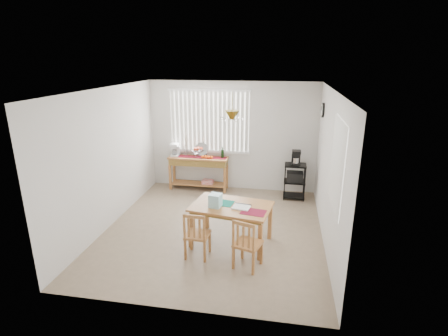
% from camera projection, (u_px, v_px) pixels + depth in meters
% --- Properties ---
extents(ground, '(4.00, 4.50, 0.01)m').
position_uv_depth(ground, '(214.00, 229.00, 6.62)').
color(ground, gray).
extents(room_shell, '(4.20, 4.70, 2.70)m').
position_uv_depth(room_shell, '(213.00, 142.00, 6.12)').
color(room_shell, silver).
rests_on(room_shell, ground).
extents(sideboard, '(1.44, 0.41, 0.81)m').
position_uv_depth(sideboard, '(199.00, 165.00, 8.47)').
color(sideboard, '#AD703A').
rests_on(sideboard, ground).
extents(sideboard_items, '(1.37, 0.34, 0.62)m').
position_uv_depth(sideboard_items, '(189.00, 152.00, 8.42)').
color(sideboard_items, maroon).
rests_on(sideboard_items, sideboard).
extents(wire_cart, '(0.48, 0.38, 0.81)m').
position_uv_depth(wire_cart, '(295.00, 178.00, 7.93)').
color(wire_cart, black).
rests_on(wire_cart, ground).
extents(cart_items, '(0.19, 0.23, 0.33)m').
position_uv_depth(cart_items, '(296.00, 158.00, 7.80)').
color(cart_items, black).
rests_on(cart_items, wire_cart).
extents(dining_table, '(1.45, 1.06, 0.71)m').
position_uv_depth(dining_table, '(231.00, 210.00, 5.96)').
color(dining_table, '#AD703A').
rests_on(dining_table, ground).
extents(table_items, '(1.01, 0.63, 0.23)m').
position_uv_depth(table_items, '(222.00, 202.00, 5.85)').
color(table_items, '#157664').
rests_on(table_items, dining_table).
extents(chair_left, '(0.39, 0.39, 0.81)m').
position_uv_depth(chair_left, '(197.00, 235.00, 5.59)').
color(chair_left, '#AD703A').
rests_on(chair_left, ground).
extents(chair_right, '(0.48, 0.48, 0.83)m').
position_uv_depth(chair_right, '(247.00, 244.00, 5.29)').
color(chair_right, '#AD703A').
rests_on(chair_right, ground).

